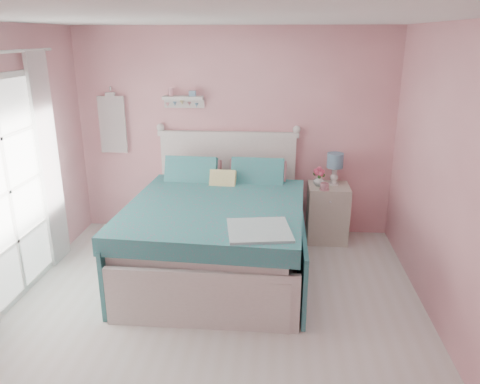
# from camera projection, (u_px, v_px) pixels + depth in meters

# --- Properties ---
(floor) EXTENTS (4.50, 4.50, 0.00)m
(floor) POSITION_uv_depth(u_px,v_px,m) (211.00, 325.00, 4.21)
(floor) COLOR beige
(floor) RESTS_ON ground
(room_shell) EXTENTS (4.50, 4.50, 4.50)m
(room_shell) POSITION_uv_depth(u_px,v_px,m) (207.00, 154.00, 3.71)
(room_shell) COLOR #C77E87
(room_shell) RESTS_ON floor
(bed) EXTENTS (1.90, 2.34, 1.33)m
(bed) POSITION_uv_depth(u_px,v_px,m) (218.00, 232.00, 5.12)
(bed) COLOR silver
(bed) RESTS_ON floor
(nightstand) EXTENTS (0.50, 0.49, 0.72)m
(nightstand) POSITION_uv_depth(u_px,v_px,m) (327.00, 213.00, 5.88)
(nightstand) COLOR beige
(nightstand) RESTS_ON floor
(table_lamp) EXTENTS (0.20, 0.20, 0.40)m
(table_lamp) POSITION_uv_depth(u_px,v_px,m) (335.00, 163.00, 5.73)
(table_lamp) COLOR white
(table_lamp) RESTS_ON nightstand
(vase) EXTENTS (0.16, 0.16, 0.14)m
(vase) POSITION_uv_depth(u_px,v_px,m) (319.00, 180.00, 5.74)
(vase) COLOR silver
(vase) RESTS_ON nightstand
(teacup) EXTENTS (0.14, 0.14, 0.08)m
(teacup) POSITION_uv_depth(u_px,v_px,m) (324.00, 186.00, 5.60)
(teacup) COLOR #D08B9A
(teacup) RESTS_ON nightstand
(roses) EXTENTS (0.14, 0.11, 0.12)m
(roses) POSITION_uv_depth(u_px,v_px,m) (319.00, 172.00, 5.70)
(roses) COLOR #DA4A6D
(roses) RESTS_ON vase
(wall_shelf) EXTENTS (0.50, 0.15, 0.25)m
(wall_shelf) POSITION_uv_depth(u_px,v_px,m) (183.00, 99.00, 5.78)
(wall_shelf) COLOR silver
(wall_shelf) RESTS_ON room_shell
(hanging_dress) EXTENTS (0.34, 0.03, 0.72)m
(hanging_dress) POSITION_uv_depth(u_px,v_px,m) (113.00, 125.00, 5.95)
(hanging_dress) COLOR white
(hanging_dress) RESTS_ON room_shell
(french_door) EXTENTS (0.04, 1.32, 2.16)m
(french_door) POSITION_uv_depth(u_px,v_px,m) (8.00, 193.00, 4.41)
(french_door) COLOR silver
(french_door) RESTS_ON floor
(curtain_far) EXTENTS (0.04, 0.40, 2.32)m
(curtain_far) POSITION_uv_depth(u_px,v_px,m) (49.00, 162.00, 5.07)
(curtain_far) COLOR white
(curtain_far) RESTS_ON floor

